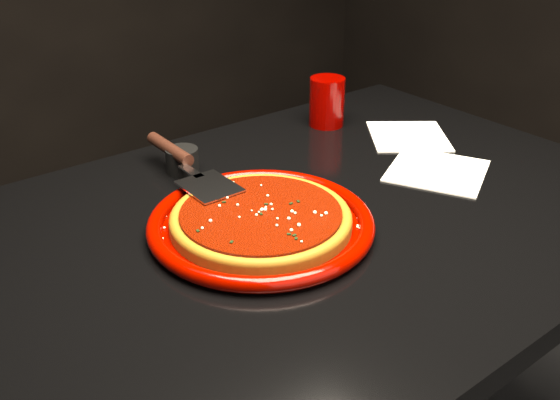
# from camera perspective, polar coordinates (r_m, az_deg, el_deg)

# --- Properties ---
(table) EXTENTS (1.20, 0.80, 0.75)m
(table) POSITION_cam_1_polar(r_m,az_deg,el_deg) (1.22, 1.43, -16.99)
(table) COLOR black
(table) RESTS_ON floor
(plate) EXTENTS (0.42, 0.42, 0.03)m
(plate) POSITION_cam_1_polar(r_m,az_deg,el_deg) (0.94, -1.75, -2.11)
(plate) COLOR #6C0400
(plate) RESTS_ON table
(pizza_crust) EXTENTS (0.34, 0.34, 0.01)m
(pizza_crust) POSITION_cam_1_polar(r_m,az_deg,el_deg) (0.94, -1.75, -1.91)
(pizza_crust) COLOR brown
(pizza_crust) RESTS_ON plate
(pizza_crust_rim) EXTENTS (0.34, 0.34, 0.02)m
(pizza_crust_rim) POSITION_cam_1_polar(r_m,az_deg,el_deg) (0.94, -1.76, -1.54)
(pizza_crust_rim) COLOR brown
(pizza_crust_rim) RESTS_ON plate
(pizza_sauce) EXTENTS (0.30, 0.30, 0.01)m
(pizza_sauce) POSITION_cam_1_polar(r_m,az_deg,el_deg) (0.94, -1.77, -1.28)
(pizza_sauce) COLOR #721100
(pizza_sauce) RESTS_ON plate
(parmesan_dusting) EXTENTS (0.24, 0.24, 0.01)m
(parmesan_dusting) POSITION_cam_1_polar(r_m,az_deg,el_deg) (0.93, -1.77, -0.91)
(parmesan_dusting) COLOR beige
(parmesan_dusting) RESTS_ON plate
(basil_flecks) EXTENTS (0.22, 0.22, 0.00)m
(basil_flecks) POSITION_cam_1_polar(r_m,az_deg,el_deg) (0.93, -1.77, -0.97)
(basil_flecks) COLOR black
(basil_flecks) RESTS_ON plate
(pizza_server) EXTENTS (0.09, 0.33, 0.02)m
(pizza_server) POSITION_cam_1_polar(r_m,az_deg,el_deg) (1.07, -8.33, 3.31)
(pizza_server) COLOR silver
(pizza_server) RESTS_ON plate
(cup) EXTENTS (0.09, 0.09, 0.10)m
(cup) POSITION_cam_1_polar(r_m,az_deg,el_deg) (1.34, 4.31, 8.95)
(cup) COLOR #820200
(cup) RESTS_ON table
(napkin_a) EXTENTS (0.22, 0.22, 0.00)m
(napkin_a) POSITION_cam_1_polar(r_m,az_deg,el_deg) (1.17, 14.17, 2.61)
(napkin_a) COLOR white
(napkin_a) RESTS_ON table
(napkin_b) EXTENTS (0.22, 0.22, 0.00)m
(napkin_b) POSITION_cam_1_polar(r_m,az_deg,el_deg) (1.31, 11.65, 5.74)
(napkin_b) COLOR white
(napkin_b) RESTS_ON table
(ramekin) EXTENTS (0.08, 0.08, 0.05)m
(ramekin) POSITION_cam_1_polar(r_m,az_deg,el_deg) (1.14, -8.92, 3.59)
(ramekin) COLOR black
(ramekin) RESTS_ON table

